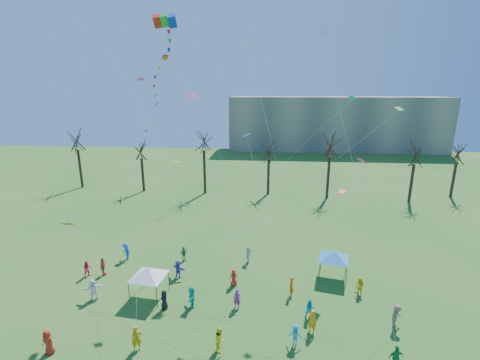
# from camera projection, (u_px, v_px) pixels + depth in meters

# --- Properties ---
(distant_building) EXTENTS (60.00, 14.00, 15.00)m
(distant_building) POSITION_uv_depth(u_px,v_px,m) (335.00, 123.00, 96.61)
(distant_building) COLOR gray
(distant_building) RESTS_ON ground
(bare_tree_row) EXTENTS (68.85, 9.05, 11.54)m
(bare_tree_row) POSITION_uv_depth(u_px,v_px,m) (251.00, 151.00, 54.48)
(bare_tree_row) COLOR black
(bare_tree_row) RESTS_ON ground
(big_box_kite) EXTENTS (5.29, 6.05, 23.42)m
(big_box_kite) POSITION_uv_depth(u_px,v_px,m) (162.00, 84.00, 23.18)
(big_box_kite) COLOR red
(big_box_kite) RESTS_ON ground
(canopy_tent_white) EXTENTS (3.71, 3.71, 2.80)m
(canopy_tent_white) POSITION_uv_depth(u_px,v_px,m) (149.00, 272.00, 27.88)
(canopy_tent_white) COLOR #3F3F44
(canopy_tent_white) RESTS_ON ground
(canopy_tent_blue) EXTENTS (3.54, 3.54, 2.72)m
(canopy_tent_blue) POSITION_uv_depth(u_px,v_px,m) (334.00, 255.00, 30.91)
(canopy_tent_blue) COLOR #3F3F44
(canopy_tent_blue) RESTS_ON ground
(festival_crowd) EXTENTS (27.63, 14.51, 1.86)m
(festival_crowd) POSITION_uv_depth(u_px,v_px,m) (207.00, 290.00, 27.97)
(festival_crowd) COLOR red
(festival_crowd) RESTS_ON ground
(small_kites_aloft) EXTENTS (29.60, 19.66, 31.65)m
(small_kites_aloft) POSITION_uv_depth(u_px,v_px,m) (228.00, 126.00, 29.25)
(small_kites_aloft) COLOR #E35F0B
(small_kites_aloft) RESTS_ON ground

